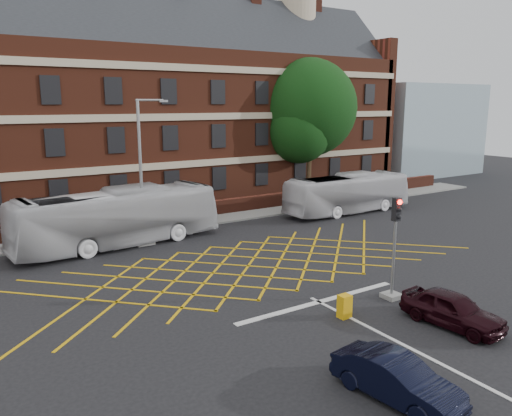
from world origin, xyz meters
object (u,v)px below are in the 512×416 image
bus_right (348,193)px  car_navy (396,379)px  deciduous_tree (307,115)px  street_lamp (143,197)px  car_maroon (452,309)px  bus_left (118,217)px  traffic_light_near (394,258)px  utility_cabinet (344,306)px

bus_right → car_navy: 24.07m
deciduous_tree → street_lamp: 19.92m
car_maroon → street_lamp: (-5.54, 16.48, 2.13)m
bus_left → bus_right: size_ratio=1.14×
bus_right → street_lamp: bearing=89.9°
bus_right → car_navy: bus_right is taller
bus_left → car_maroon: size_ratio=3.13×
traffic_light_near → street_lamp: 14.66m
traffic_light_near → utility_cabinet: bearing=-173.0°
bus_right → car_navy: (-15.41, -18.48, -0.84)m
traffic_light_near → utility_cabinet: traffic_light_near is taller
bus_right → utility_cabinet: size_ratio=11.56×
bus_right → traffic_light_near: bearing=143.6°
bus_left → traffic_light_near: size_ratio=2.77×
car_maroon → deciduous_tree: size_ratio=0.32×
deciduous_tree → utility_cabinet: 27.11m
bus_right → car_maroon: 19.27m
car_navy → utility_cabinet: (2.48, 4.75, -0.16)m
bus_left → deciduous_tree: bearing=-75.4°
bus_left → bus_right: (17.03, -0.56, -0.20)m
car_navy → street_lamp: street_lamp is taller
bus_left → traffic_light_near: 15.62m
traffic_light_near → utility_cabinet: (-2.99, -0.37, -1.31)m
deciduous_tree → traffic_light_near: (-12.17, -21.13, -5.23)m
traffic_light_near → street_lamp: (-5.72, 13.45, 1.00)m
car_maroon → utility_cabinet: (-2.81, 2.65, -0.19)m
utility_cabinet → bus_left: bearing=106.0°
car_navy → deciduous_tree: 32.26m
deciduous_tree → street_lamp: deciduous_tree is taller
street_lamp → car_maroon: bearing=-71.4°
traffic_light_near → bus_left: bearing=117.0°
car_navy → street_lamp: 18.70m
car_navy → deciduous_tree: size_ratio=0.31×
bus_left → traffic_light_near: bearing=-158.9°
car_maroon → bus_left: bearing=106.6°
street_lamp → utility_cabinet: size_ratio=9.13×
car_navy → deciduous_tree: deciduous_tree is taller
traffic_light_near → street_lamp: size_ratio=0.52×
bus_left → street_lamp: 1.83m
bus_left → deciduous_tree: (19.26, 7.21, 5.35)m
bus_right → traffic_light_near: (-9.94, -13.36, 0.32)m
car_maroon → street_lamp: 17.52m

